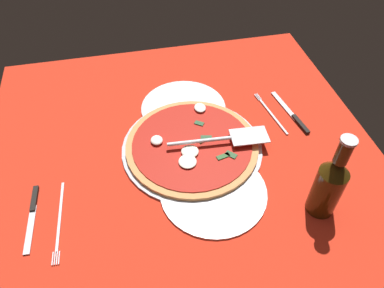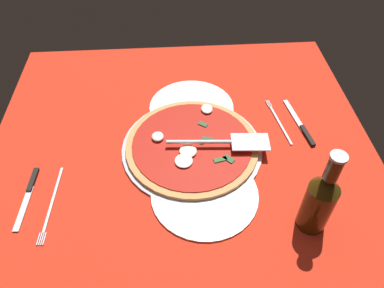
{
  "view_description": "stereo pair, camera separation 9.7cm",
  "coord_description": "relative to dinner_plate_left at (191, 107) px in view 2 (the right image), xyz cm",
  "views": [
    {
      "loc": [
        63.85,
        -11.7,
        73.03
      ],
      "look_at": [
        -1.35,
        2.54,
        2.08
      ],
      "focal_mm": 34.25,
      "sensor_mm": 36.0,
      "label": 1
    },
    {
      "loc": [
        65.23,
        -2.07,
        73.03
      ],
      "look_at": [
        -1.35,
        2.54,
        2.08
      ],
      "focal_mm": 34.25,
      "sensor_mm": 36.0,
      "label": 2
    }
  ],
  "objects": [
    {
      "name": "place_setting_far",
      "position": [
        9.27,
        27.77,
        -0.15
      ],
      "size": [
        21.46,
        15.05,
        1.4
      ],
      "rotation": [
        0.0,
        0.0,
        3.29
      ],
      "color": "white",
      "rests_on": "ground_plane"
    },
    {
      "name": "ground_plane",
      "position": [
        17.95,
        -3.54,
        -0.9
      ],
      "size": [
        103.5,
        103.5,
        0.8
      ],
      "primitive_type": "cube",
      "color": "red"
    },
    {
      "name": "pizza_pan",
      "position": [
        16.6,
        -0.99,
        0.04
      ],
      "size": [
        37.57,
        37.57,
        1.08
      ],
      "primitive_type": "cylinder",
      "color": "#ACB2BC",
      "rests_on": "ground_plane"
    },
    {
      "name": "dinner_plate_right",
      "position": [
        31.85,
        0.99,
        0.0
      ],
      "size": [
        25.88,
        25.88,
        1.0
      ],
      "primitive_type": "cylinder",
      "color": "white",
      "rests_on": "ground_plane"
    },
    {
      "name": "place_setting_near",
      "position": [
        30.39,
        -38.39,
        -0.15
      ],
      "size": [
        22.47,
        14.91,
        1.4
      ],
      "rotation": [
        0.0,
        0.0,
        -0.05
      ],
      "color": "white",
      "rests_on": "ground_plane"
    },
    {
      "name": "dinner_plate_left",
      "position": [
        0.0,
        0.0,
        0.0
      ],
      "size": [
        25.17,
        25.17,
        1.0
      ],
      "primitive_type": "cylinder",
      "color": "white",
      "rests_on": "ground_plane"
    },
    {
      "name": "pizza",
      "position": [
        16.59,
        -1.06,
        1.27
      ],
      "size": [
        35.39,
        35.39,
        2.64
      ],
      "color": "#CD884C",
      "rests_on": "pizza_pan"
    },
    {
      "name": "pizza_server",
      "position": [
        18.18,
        7.72,
        3.54
      ],
      "size": [
        6.85,
        27.09,
        1.0
      ],
      "rotation": [
        0.0,
        0.0,
        1.51
      ],
      "color": "silver",
      "rests_on": "pizza"
    },
    {
      "name": "beer_bottle",
      "position": [
        41.37,
        24.04,
        8.85
      ],
      "size": [
        6.45,
        6.45,
        23.41
      ],
      "color": "#342408",
      "rests_on": "ground_plane"
    }
  ]
}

